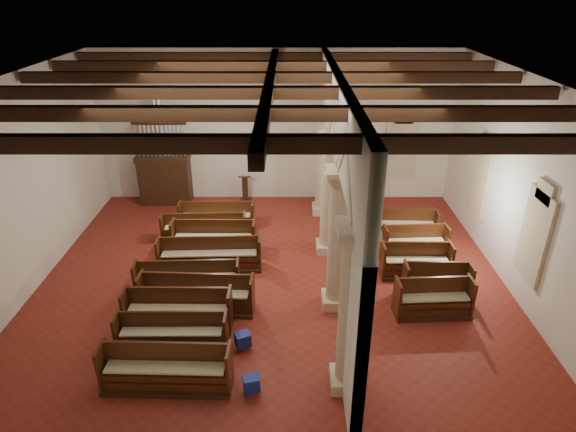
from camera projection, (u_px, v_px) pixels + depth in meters
The scene contains 34 objects.
floor at pixel (273, 275), 14.93m from camera, with size 14.00×14.00×0.00m, color maroon.
ceiling at pixel (270, 77), 12.28m from camera, with size 14.00×14.00×0.00m, color black.
wall_back at pixel (276, 127), 18.99m from camera, with size 14.00×0.02×6.00m, color white.
wall_front at pixel (260, 320), 8.22m from camera, with size 14.00×0.02×6.00m, color white.
wall_left at pixel (25, 186), 13.61m from camera, with size 0.02×12.00×6.00m, color white.
wall_right at pixel (519, 186), 13.60m from camera, with size 0.02×12.00×6.00m, color white.
ceiling_beams at pixel (270, 84), 12.36m from camera, with size 13.80×11.80×0.30m, color #361F11, non-canonical shape.
arcade at pixel (336, 167), 13.35m from camera, with size 0.90×11.90×6.00m.
window_right_a at pixel (536, 236), 12.61m from camera, with size 0.03×1.00×2.20m, color #2D654A.
window_right_b at pixel (481, 179), 16.20m from camera, with size 0.03×1.00×2.20m, color #2D654A.
window_back at pixel (401, 147), 19.32m from camera, with size 1.00×0.03×2.20m, color #2D654A.
pipe_organ at pixel (164, 171), 19.26m from camera, with size 2.10×0.85×4.40m.
lectern at pixel (245, 191), 19.63m from camera, with size 0.50×0.50×1.23m.
dossal_curtain at pixel (362, 172), 19.72m from camera, with size 1.80×0.07×2.17m.
processional_banner at pixel (361, 183), 19.49m from camera, with size 0.60×0.77×2.62m.
hymnal_box_a at pixel (251, 383), 10.55m from camera, with size 0.36×0.29×0.36m, color #16359C.
hymnal_box_b at pixel (243, 340), 11.83m from camera, with size 0.36×0.29×0.36m, color navy.
hymnal_box_c at pixel (222, 284), 14.04m from camera, with size 0.29×0.23×0.29m, color #162A99.
tube_heater_a at pixel (126, 375), 10.93m from camera, with size 0.11×0.11×1.08m, color white.
tube_heater_b at pixel (143, 363), 11.28m from camera, with size 0.10×0.10×1.03m, color silver.
nave_pew_0 at pixel (167, 374), 10.69m from camera, with size 2.90×0.81×1.10m.
nave_pew_1 at pixel (173, 337), 11.84m from camera, with size 2.72×0.68×0.99m.
nave_pew_2 at pixel (179, 315), 12.56m from camera, with size 2.78×0.77×1.11m.
nave_pew_3 at pixel (197, 299), 13.20m from camera, with size 3.16×0.87×1.08m.
nave_pew_4 at pixel (188, 282), 14.02m from camera, with size 3.04×0.77×0.97m.
nave_pew_5 at pixel (210, 259), 15.13m from camera, with size 3.24×0.83×1.06m.
nave_pew_6 at pixel (214, 242), 16.08m from camera, with size 2.78×0.76×1.11m.
nave_pew_7 at pixel (204, 232), 16.84m from camera, with size 2.94×0.78×0.96m.
nave_pew_8 at pixel (217, 220), 17.62m from camera, with size 2.72×0.70×1.01m.
aisle_pew_0 at pixel (433, 303), 13.04m from camera, with size 2.09×0.83×1.08m.
aisle_pew_1 at pixel (436, 286), 13.73m from camera, with size 1.89×0.77×1.09m.
aisle_pew_2 at pixel (415, 265), 14.75m from camera, with size 2.12×0.73×1.09m.
aisle_pew_3 at pixel (414, 246), 15.81m from camera, with size 2.12×0.84×1.08m.
aisle_pew_4 at pixel (406, 228), 17.01m from camera, with size 2.12×0.77×1.03m.
Camera 1 is at (0.48, -12.59, 8.23)m, focal length 30.00 mm.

